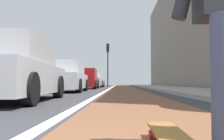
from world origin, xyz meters
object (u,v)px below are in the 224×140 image
object	(u,v)px
parked_car_mid	(66,77)
traffic_light	(108,57)
parked_car_near	(13,71)
parked_car_end	(94,80)
parked_car_far	(85,79)
skateboard	(169,135)

from	to	relation	value
parked_car_mid	traffic_light	distance (m)	12.31
parked_car_near	parked_car_mid	size ratio (longest dim) A/B	0.99
parked_car_mid	parked_car_near	bearing A→B (deg)	-179.26
parked_car_near	traffic_light	size ratio (longest dim) A/B	0.99
parked_car_near	parked_car_end	bearing A→B (deg)	0.31
parked_car_end	traffic_light	xyz separation A→B (m)	(-1.38, -1.50, 2.25)
parked_car_far	parked_car_end	world-z (taller)	parked_car_end
parked_car_end	traffic_light	distance (m)	3.03
skateboard	parked_car_end	bearing A→B (deg)	7.22
traffic_light	parked_car_mid	bearing A→B (deg)	173.03
traffic_light	parked_car_near	bearing A→B (deg)	175.61
parked_car_end	parked_car_far	bearing A→B (deg)	-179.48
skateboard	parked_car_far	distance (m)	16.93
parked_car_far	traffic_light	distance (m)	6.12
parked_car_far	traffic_light	size ratio (longest dim) A/B	0.99
parked_car_end	skateboard	bearing A→B (deg)	-172.78
parked_car_near	parked_car_far	bearing A→B (deg)	0.20
parked_car_near	parked_car_end	world-z (taller)	parked_car_end
skateboard	parked_car_near	distance (m)	5.03
skateboard	traffic_light	world-z (taller)	traffic_light
skateboard	parked_car_end	xyz separation A→B (m)	(23.55, 2.98, 0.64)
parked_car_mid	parked_car_end	size ratio (longest dim) A/B	0.95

